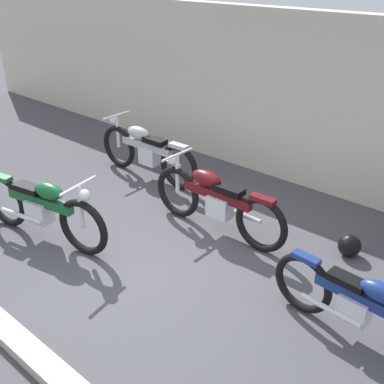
{
  "coord_description": "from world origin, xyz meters",
  "views": [
    {
      "loc": [
        3.66,
        -3.12,
        3.41
      ],
      "look_at": [
        -0.1,
        1.18,
        0.55
      ],
      "focal_mm": 44.11,
      "sensor_mm": 36.0,
      "label": 1
    }
  ],
  "objects_px": {
    "helmet": "(349,246)",
    "motorcycle_silver": "(146,151)",
    "motorcycle_green": "(42,208)",
    "motorcycle_maroon": "(216,201)",
    "motorcycle_blue": "(361,307)"
  },
  "relations": [
    {
      "from": "helmet",
      "to": "motorcycle_silver",
      "type": "relative_size",
      "value": 0.13
    },
    {
      "from": "motorcycle_silver",
      "to": "motorcycle_green",
      "type": "xyz_separation_m",
      "value": [
        0.43,
        -2.29,
        0.0
      ]
    },
    {
      "from": "motorcycle_maroon",
      "to": "motorcycle_silver",
      "type": "relative_size",
      "value": 1.0
    },
    {
      "from": "motorcycle_green",
      "to": "motorcycle_silver",
      "type": "bearing_deg",
      "value": 89.69
    },
    {
      "from": "motorcycle_blue",
      "to": "motorcycle_silver",
      "type": "relative_size",
      "value": 0.89
    },
    {
      "from": "helmet",
      "to": "motorcycle_silver",
      "type": "bearing_deg",
      "value": -179.88
    },
    {
      "from": "motorcycle_silver",
      "to": "motorcycle_green",
      "type": "relative_size",
      "value": 1.01
    },
    {
      "from": "motorcycle_blue",
      "to": "motorcycle_maroon",
      "type": "bearing_deg",
      "value": 167.37
    },
    {
      "from": "motorcycle_blue",
      "to": "motorcycle_green",
      "type": "bearing_deg",
      "value": -162.29
    },
    {
      "from": "helmet",
      "to": "motorcycle_silver",
      "type": "xyz_separation_m",
      "value": [
        -3.66,
        -0.01,
        0.33
      ]
    },
    {
      "from": "helmet",
      "to": "motorcycle_maroon",
      "type": "height_order",
      "value": "motorcycle_maroon"
    },
    {
      "from": "motorcycle_silver",
      "to": "motorcycle_green",
      "type": "bearing_deg",
      "value": 99.13
    },
    {
      "from": "helmet",
      "to": "motorcycle_silver",
      "type": "distance_m",
      "value": 3.67
    },
    {
      "from": "motorcycle_maroon",
      "to": "motorcycle_blue",
      "type": "xyz_separation_m",
      "value": [
        2.35,
        -0.71,
        -0.05
      ]
    },
    {
      "from": "motorcycle_green",
      "to": "motorcycle_blue",
      "type": "bearing_deg",
      "value": 2.49
    }
  ]
}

